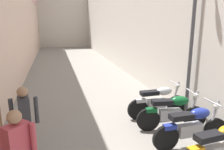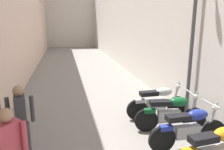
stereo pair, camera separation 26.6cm
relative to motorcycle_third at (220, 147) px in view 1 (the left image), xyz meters
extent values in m
plane|color=gray|center=(-1.68, 7.27, -0.50)|extent=(41.27, 41.27, 0.00)
cube|color=beige|center=(1.14, 9.27, 2.15)|extent=(0.40, 25.27, 5.30)
cube|color=beige|center=(-1.68, 22.90, 2.87)|extent=(8.24, 2.00, 6.74)
cube|color=black|center=(-0.29, -0.03, 0.26)|extent=(0.54, 0.27, 0.12)
cube|color=orange|center=(-0.55, -0.05, 0.06)|extent=(0.29, 0.16, 0.10)
cylinder|color=black|center=(0.61, 0.87, -0.20)|extent=(0.60, 0.09, 0.60)
cylinder|color=black|center=(-0.63, 0.84, -0.20)|extent=(0.60, 0.09, 0.60)
cube|color=#9E9EA3|center=(-0.06, 0.85, -0.08)|extent=(0.56, 0.21, 0.28)
ellipsoid|color=navy|center=(0.17, 0.86, 0.28)|extent=(0.49, 0.27, 0.24)
cube|color=black|center=(-0.29, 0.85, 0.26)|extent=(0.52, 0.23, 0.12)
cylinder|color=#9E9EA3|center=(0.54, 0.87, 0.15)|extent=(0.25, 0.07, 0.77)
cylinder|color=#9E9EA3|center=(0.47, 0.86, 0.50)|extent=(0.05, 0.58, 0.04)
sphere|color=silver|center=(0.59, 0.87, 0.40)|extent=(0.14, 0.14, 0.14)
cube|color=navy|center=(-0.55, 0.84, 0.06)|extent=(0.28, 0.15, 0.10)
cylinder|color=black|center=(0.61, 1.60, -0.20)|extent=(0.61, 0.17, 0.60)
cylinder|color=black|center=(-0.63, 1.78, -0.20)|extent=(0.61, 0.17, 0.60)
cube|color=#9E9EA3|center=(-0.06, 1.70, -0.08)|extent=(0.58, 0.28, 0.28)
ellipsoid|color=#0F5123|center=(0.17, 1.67, 0.28)|extent=(0.51, 0.33, 0.24)
cube|color=black|center=(-0.29, 1.73, 0.26)|extent=(0.55, 0.29, 0.12)
cylinder|color=#9E9EA3|center=(0.54, 1.61, 0.15)|extent=(0.25, 0.09, 0.77)
cylinder|color=#9E9EA3|center=(0.47, 1.62, 0.50)|extent=(0.12, 0.58, 0.04)
sphere|color=silver|center=(0.59, 1.61, 0.40)|extent=(0.14, 0.14, 0.14)
cube|color=#0F5123|center=(-0.55, 1.77, 0.06)|extent=(0.30, 0.18, 0.10)
cylinder|color=black|center=(0.62, 2.50, -0.20)|extent=(0.60, 0.09, 0.60)
cylinder|color=black|center=(-0.63, 2.49, -0.20)|extent=(0.60, 0.09, 0.60)
cube|color=#9E9EA3|center=(-0.06, 2.49, -0.08)|extent=(0.56, 0.21, 0.28)
ellipsoid|color=#B7B7BC|center=(0.17, 2.50, 0.28)|extent=(0.48, 0.26, 0.24)
cube|color=black|center=(-0.29, 2.49, 0.26)|extent=(0.52, 0.22, 0.12)
cylinder|color=#9E9EA3|center=(0.55, 2.50, 0.15)|extent=(0.25, 0.06, 0.77)
cylinder|color=#9E9EA3|center=(0.48, 2.50, 0.50)|extent=(0.04, 0.58, 0.04)
sphere|color=silver|center=(0.60, 2.50, 0.40)|extent=(0.14, 0.14, 0.14)
cube|color=#B7B7BC|center=(-0.55, 2.49, 0.06)|extent=(0.28, 0.14, 0.10)
cube|color=#B23D47|center=(-3.41, 0.04, 0.59)|extent=(0.39, 0.38, 0.54)
sphere|color=#997051|center=(-3.41, 0.04, 0.97)|extent=(0.20, 0.20, 0.20)
cylinder|color=#B23D47|center=(-3.63, 0.04, 0.59)|extent=(0.08, 0.08, 0.52)
cylinder|color=#B23D47|center=(-3.19, 0.04, 0.59)|extent=(0.08, 0.08, 0.52)
cylinder|color=#383842|center=(-3.53, 1.19, -0.09)|extent=(0.12, 0.12, 0.82)
cylinder|color=#383842|center=(-3.37, 1.19, -0.09)|extent=(0.12, 0.12, 0.82)
cube|color=#333338|center=(-3.45, 1.19, 0.59)|extent=(0.26, 0.37, 0.54)
sphere|color=#997051|center=(-3.45, 1.19, 0.97)|extent=(0.20, 0.20, 0.20)
cylinder|color=#333338|center=(-3.67, 1.19, 0.59)|extent=(0.08, 0.08, 0.52)
cylinder|color=#333338|center=(-3.23, 1.19, 0.59)|extent=(0.08, 0.08, 0.52)
cylinder|color=#47474C|center=(0.79, 2.28, 2.02)|extent=(0.10, 0.10, 5.04)
camera|label=1|loc=(-2.83, -2.96, 2.23)|focal=35.10mm
camera|label=2|loc=(-2.57, -3.02, 2.23)|focal=35.10mm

